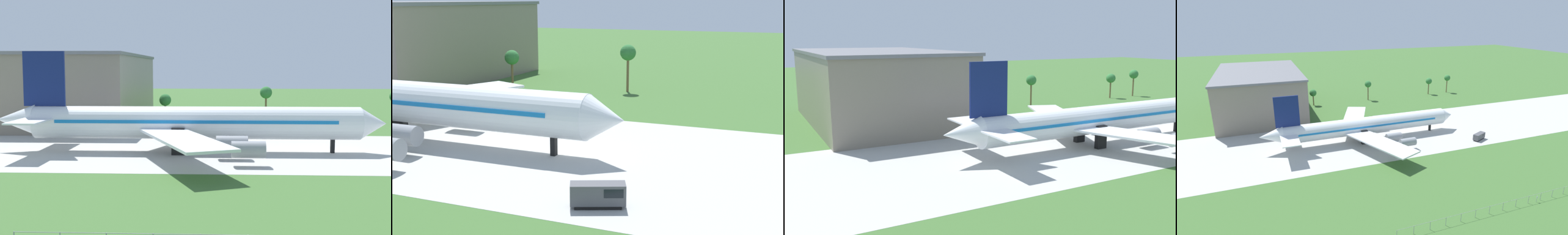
# 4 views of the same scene
# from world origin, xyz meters

# --- Properties ---
(ground_plane) EXTENTS (600.00, 600.00, 0.00)m
(ground_plane) POSITION_xyz_m (0.00, 0.00, 0.00)
(ground_plane) COLOR #3D662D
(taxiway_strip) EXTENTS (320.00, 44.00, 0.02)m
(taxiway_strip) POSITION_xyz_m (0.00, 0.00, 0.01)
(taxiway_strip) COLOR #B2B2AD
(taxiway_strip) RESTS_ON ground_plane
(jet_airliner) EXTENTS (74.92, 57.16, 19.34)m
(jet_airliner) POSITION_xyz_m (-28.01, -1.83, 5.61)
(jet_airliner) COLOR white
(jet_airliner) RESTS_ON ground_plane
(terminal_building) EXTENTS (36.72, 61.20, 20.09)m
(terminal_building) POSITION_xyz_m (-63.38, 49.23, 10.06)
(terminal_building) COLOR slate
(terminal_building) RESTS_ON ground_plane
(palm_tree_row) EXTENTS (84.52, 3.60, 10.71)m
(palm_tree_row) POSITION_xyz_m (6.84, 51.53, 7.87)
(palm_tree_row) COLOR brown
(palm_tree_row) RESTS_ON ground_plane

